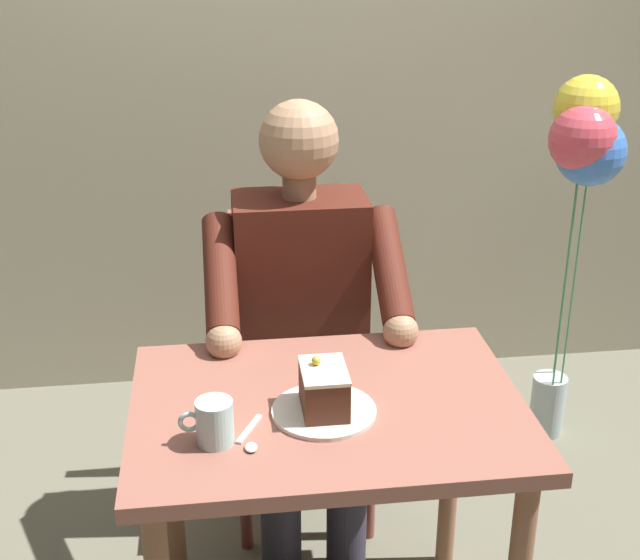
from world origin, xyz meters
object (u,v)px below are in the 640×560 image
Objects in this scene: seated_person at (304,326)px; cake_slice at (324,389)px; balloon_display at (582,166)px; dessert_spoon at (250,439)px; dining_table at (328,444)px; chair at (298,349)px; coffee_cup at (214,421)px.

seated_person is 0.54m from cake_slice.
balloon_display is (-0.93, -0.90, 0.21)m from cake_slice.
dessert_spoon is at bearing 27.51° from cake_slice.
seated_person is at bearing 21.85° from balloon_display.
dessert_spoon is 0.11× the size of balloon_display.
dessert_spoon is 1.49m from balloon_display.
balloon_display is (-0.92, -0.85, 0.38)m from dining_table.
chair is 1.05m from balloon_display.
chair is 0.24m from seated_person.
dining_table is 0.67m from chair.
dining_table is 0.17m from cake_slice.
dessert_spoon reaches higher than dining_table.
dining_table is at bearing -153.28° from coffee_cup.
cake_slice is at bearing 88.82° from chair.
seated_person is 1.01× the size of balloon_display.
balloon_display is (-0.92, -0.37, 0.32)m from seated_person.
seated_person is 9.10× the size of dessert_spoon.
coffee_cup is (0.25, 0.13, 0.16)m from dining_table.
dining_table is 0.95× the size of chair.
chair is 0.83m from dessert_spoon.
dessert_spoon is at bearing 41.89° from balloon_display.
cake_slice reaches higher than dining_table.
coffee_cup reaches higher than dessert_spoon.
chair is (0.00, -0.66, -0.10)m from dining_table.
chair is 0.72× the size of seated_person.
cake_slice is (0.01, 0.04, 0.17)m from dining_table.
coffee_cup is 0.08m from dessert_spoon.
dining_table is 6.32× the size of cake_slice.
coffee_cup is (0.25, 0.78, 0.26)m from chair.
dining_table is 0.68× the size of seated_person.
cake_slice is 0.11× the size of balloon_display.
cake_slice is (0.01, 0.70, 0.27)m from chair.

